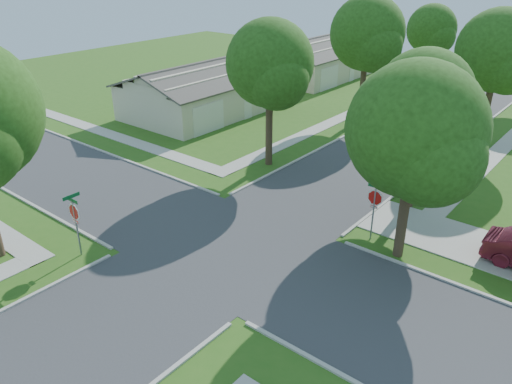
{
  "coord_description": "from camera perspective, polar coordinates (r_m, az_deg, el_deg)",
  "views": [
    {
      "loc": [
        13.27,
        -14.46,
        12.18
      ],
      "look_at": [
        -0.61,
        2.66,
        1.6
      ],
      "focal_mm": 35.0,
      "sensor_mm": 36.0,
      "label": 1
    }
  ],
  "objects": [
    {
      "name": "ground",
      "position": [
        23.1,
        -3.01,
        -6.22
      ],
      "size": [
        100.0,
        100.0,
        0.0
      ],
      "primitive_type": "plane",
      "color": "#305D19",
      "rests_on": "ground"
    },
    {
      "name": "tree_w_near",
      "position": [
        30.14,
        1.68,
        14.03
      ],
      "size": [
        5.38,
        5.2,
        8.97
      ],
      "color": "#38281C",
      "rests_on": "ground"
    },
    {
      "name": "tree_w_mid",
      "position": [
        40.14,
        12.66,
        16.91
      ],
      "size": [
        5.8,
        5.6,
        9.56
      ],
      "color": "#38281C",
      "rests_on": "ground"
    },
    {
      "name": "tree_e_near",
      "position": [
        25.8,
        18.7,
        9.63
      ],
      "size": [
        4.97,
        4.8,
        8.28
      ],
      "color": "#38281C",
      "rests_on": "ground"
    },
    {
      "name": "car_curb_east",
      "position": [
        39.57,
        19.71,
        7.34
      ],
      "size": [
        2.14,
        4.52,
        1.5
      ],
      "primitive_type": "imported",
      "rotation": [
        0.0,
        0.0,
        0.09
      ],
      "color": "black",
      "rests_on": "ground"
    },
    {
      "name": "house_nw_far",
      "position": [
        55.93,
        6.91,
        14.48
      ],
      "size": [
        8.42,
        13.6,
        4.23
      ],
      "color": "beige",
      "rests_on": "ground"
    },
    {
      "name": "tree_e_mid",
      "position": [
        36.95,
        25.99,
        13.94
      ],
      "size": [
        5.59,
        5.4,
        9.21
      ],
      "color": "#38281C",
      "rests_on": "ground"
    },
    {
      "name": "tree_w_far",
      "position": [
        52.1,
        19.44,
        16.92
      ],
      "size": [
        4.76,
        4.6,
        8.04
      ],
      "color": "#38281C",
      "rests_on": "ground"
    },
    {
      "name": "house_nw_near",
      "position": [
        42.86,
        -5.71,
        11.12
      ],
      "size": [
        8.42,
        13.6,
        4.23
      ],
      "color": "beige",
      "rests_on": "ground"
    },
    {
      "name": "stop_sign_sw",
      "position": [
        22.83,
        -20.04,
        -2.44
      ],
      "size": [
        1.05,
        0.8,
        2.98
      ],
      "color": "gray",
      "rests_on": "ground"
    },
    {
      "name": "driveway",
      "position": [
        25.32,
        21.89,
        -5.09
      ],
      "size": [
        8.8,
        3.6,
        0.05
      ],
      "primitive_type": "cube",
      "color": "#9E9B91",
      "rests_on": "ground"
    },
    {
      "name": "tree_ne_corner",
      "position": [
        20.96,
        17.84,
        6.08
      ],
      "size": [
        5.8,
        5.6,
        8.66
      ],
      "color": "#38281C",
      "rests_on": "ground"
    },
    {
      "name": "road_ns",
      "position": [
        23.09,
        -3.01,
        -6.21
      ],
      "size": [
        7.0,
        100.0,
        0.02
      ],
      "primitive_type": "cube",
      "color": "#333335",
      "rests_on": "ground"
    },
    {
      "name": "stop_sign_ne",
      "position": [
        23.31,
        13.41,
        -0.91
      ],
      "size": [
        1.05,
        0.8,
        2.98
      ],
      "color": "gray",
      "rests_on": "ground"
    },
    {
      "name": "sidewalk_nw",
      "position": [
        46.47,
        13.16,
        9.81
      ],
      "size": [
        1.2,
        40.0,
        0.04
      ],
      "primitive_type": "cube",
      "color": "#9E9B91",
      "rests_on": "ground"
    },
    {
      "name": "car_curb_west",
      "position": [
        61.5,
        23.38,
        12.79
      ],
      "size": [
        2.2,
        4.49,
        1.26
      ],
      "primitive_type": "imported",
      "rotation": [
        0.0,
        0.0,
        3.04
      ],
      "color": "black",
      "rests_on": "ground"
    }
  ]
}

